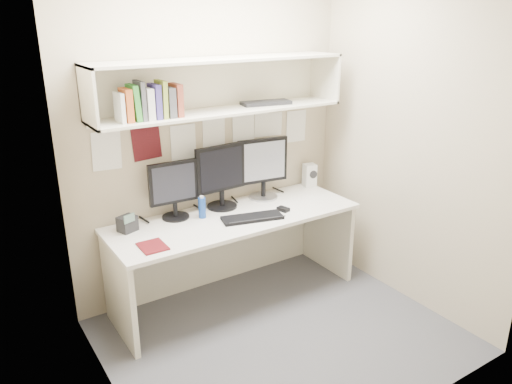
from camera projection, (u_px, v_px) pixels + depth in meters
floor at (281, 336)px, 3.65m from camera, size 2.40×2.00×0.01m
wall_back at (211, 136)px, 4.00m from camera, size 2.40×0.02×2.60m
wall_front at (406, 215)px, 2.42m from camera, size 2.40×0.02×2.60m
wall_left at (99, 202)px, 2.59m from camera, size 0.02×2.00×2.60m
wall_right at (411, 141)px, 3.83m from camera, size 0.02×2.00×2.60m
desk at (235, 257)px, 4.04m from camera, size 2.00×0.70×0.73m
overhead_hutch at (218, 85)px, 3.75m from camera, size 2.00×0.38×0.40m
pinned_papers at (212, 142)px, 4.01m from camera, size 1.92×0.01×0.48m
monitor_left at (174, 188)px, 3.80m from camera, size 0.39×0.21×0.45m
monitor_center at (221, 175)px, 4.00m from camera, size 0.45×0.24×0.52m
monitor_right at (263, 166)px, 4.21m from camera, size 0.45×0.25×0.52m
keyboard at (252, 218)px, 3.84m from camera, size 0.50×0.28×0.02m
mouse at (283, 209)px, 4.00m from camera, size 0.08×0.11×0.03m
speaker at (309, 175)px, 4.55m from camera, size 0.13×0.13×0.21m
blue_bottle at (202, 207)px, 3.85m from camera, size 0.06×0.06×0.18m
maroon_notebook at (153, 246)px, 3.38m from camera, size 0.17×0.21×0.01m
desk_phone at (127, 224)px, 3.62m from camera, size 0.15×0.15×0.15m
book_stack at (150, 102)px, 3.40m from camera, size 0.44×0.16×0.26m
hutch_tray at (266, 103)px, 3.97m from camera, size 0.42×0.22×0.03m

